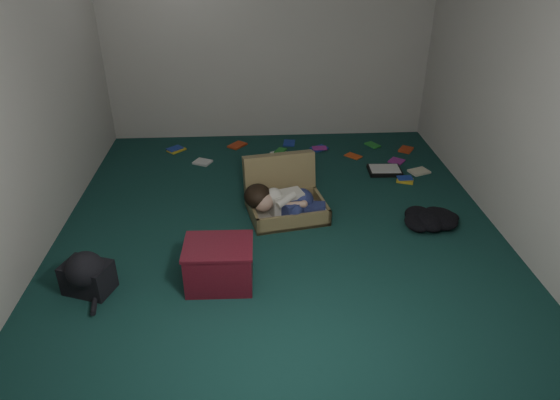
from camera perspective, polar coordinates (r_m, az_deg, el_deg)
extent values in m
plane|color=#153D38|center=(4.65, -0.11, -2.87)|extent=(4.50, 4.50, 0.00)
plane|color=silver|center=(6.30, -1.38, 18.47)|extent=(4.50, 0.00, 4.50)
plane|color=silver|center=(2.06, 3.51, -5.31)|extent=(4.50, 0.00, 4.50)
plane|color=silver|center=(4.47, -27.17, 10.89)|extent=(0.00, 4.50, 4.50)
plane|color=silver|center=(4.67, 25.78, 11.87)|extent=(0.00, 4.50, 4.50)
cube|color=olive|center=(4.73, 0.89, -1.13)|extent=(0.78, 0.62, 0.16)
cube|color=silver|center=(4.75, 0.89, -1.55)|extent=(0.71, 0.55, 0.02)
cube|color=olive|center=(4.93, -0.06, 2.44)|extent=(0.73, 0.34, 0.52)
cube|color=silver|center=(4.66, 0.73, -0.33)|extent=(0.34, 0.26, 0.22)
sphere|color=tan|center=(4.56, -1.92, -0.18)|extent=(0.19, 0.19, 0.19)
ellipsoid|color=black|center=(4.59, -2.57, 0.47)|extent=(0.25, 0.27, 0.22)
ellipsoid|color=navy|center=(4.71, 2.47, -0.05)|extent=(0.23, 0.27, 0.22)
cube|color=navy|center=(4.60, 1.89, -0.93)|extent=(0.29, 0.25, 0.14)
cube|color=navy|center=(4.64, 3.71, -1.03)|extent=(0.25, 0.15, 0.11)
sphere|color=white|center=(4.71, 4.70, -0.92)|extent=(0.11, 0.11, 0.11)
sphere|color=white|center=(4.65, 4.96, -1.45)|extent=(0.10, 0.10, 0.10)
cylinder|color=tan|center=(4.54, 1.76, -0.54)|extent=(0.19, 0.09, 0.07)
cube|color=#59121E|center=(3.88, -6.95, -7.45)|extent=(0.51, 0.40, 0.33)
cube|color=#59121E|center=(3.77, -7.11, -5.27)|extent=(0.53, 0.42, 0.02)
cube|color=black|center=(5.74, 11.87, 3.32)|extent=(0.37, 0.29, 0.05)
cube|color=white|center=(5.73, 11.89, 3.55)|extent=(0.34, 0.25, 0.01)
cube|color=gold|center=(6.31, -11.74, 5.61)|extent=(0.18, 0.13, 0.02)
cube|color=red|center=(6.34, -4.90, 6.24)|extent=(0.22, 0.22, 0.02)
cube|color=white|center=(6.09, -0.16, 5.36)|extent=(0.18, 0.21, 0.02)
cube|color=#1D37A0|center=(6.25, 4.49, 5.90)|extent=(0.19, 0.22, 0.02)
cube|color=#EA501B|center=(6.09, 8.38, 5.02)|extent=(0.22, 0.21, 0.02)
cube|color=#268D2F|center=(6.44, 10.53, 6.21)|extent=(0.19, 0.15, 0.02)
cube|color=#AA2A97|center=(6.04, 13.19, 4.36)|extent=(0.22, 0.22, 0.02)
cube|color=beige|center=(5.84, 15.60, 3.14)|extent=(0.17, 0.20, 0.02)
cube|color=gold|center=(5.59, 14.09, 2.13)|extent=(0.20, 0.22, 0.02)
cube|color=red|center=(6.38, 14.19, 5.57)|extent=(0.22, 0.20, 0.02)
cube|color=white|center=(5.92, -8.83, 4.28)|extent=(0.20, 0.16, 0.02)
cube|color=#1D37A0|center=(6.40, 1.05, 6.55)|extent=(0.22, 0.22, 0.02)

